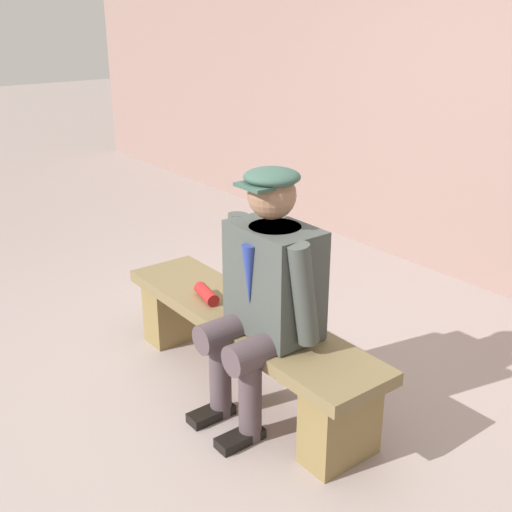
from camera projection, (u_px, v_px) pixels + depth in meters
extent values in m
plane|color=gray|center=(245.00, 388.00, 3.46)|extent=(30.00, 30.00, 0.00)
cube|color=brown|center=(245.00, 319.00, 3.31)|extent=(1.76, 0.41, 0.07)
cube|color=olive|center=(340.00, 422.00, 2.86)|extent=(0.19, 0.35, 0.38)
cube|color=olive|center=(176.00, 309.00, 3.92)|extent=(0.19, 0.35, 0.38)
cube|color=#414642|center=(274.00, 279.00, 3.02)|extent=(0.45, 0.29, 0.53)
cylinder|color=#1E2338|center=(275.00, 232.00, 2.93)|extent=(0.25, 0.25, 0.06)
cone|color=navy|center=(249.00, 275.00, 2.91)|extent=(0.07, 0.07, 0.29)
sphere|color=#8C664C|center=(272.00, 195.00, 2.85)|extent=(0.22, 0.22, 0.22)
ellipsoid|color=#324E42|center=(272.00, 177.00, 2.82)|extent=(0.26, 0.26, 0.08)
cube|color=#324E42|center=(254.00, 186.00, 2.78)|extent=(0.18, 0.10, 0.02)
cylinder|color=#4B3D42|center=(270.00, 347.00, 2.96)|extent=(0.15, 0.46, 0.15)
cylinder|color=#4B3D42|center=(250.00, 397.00, 2.97)|extent=(0.11, 0.11, 0.46)
cube|color=black|center=(240.00, 438.00, 3.01)|extent=(0.10, 0.24, 0.05)
cylinder|color=#414642|center=(304.00, 295.00, 2.80)|extent=(0.12, 0.18, 0.50)
cylinder|color=#4B3D42|center=(239.00, 327.00, 3.14)|extent=(0.15, 0.46, 0.15)
cylinder|color=#4B3D42|center=(220.00, 375.00, 3.15)|extent=(0.11, 0.11, 0.46)
cube|color=black|center=(211.00, 414.00, 3.19)|extent=(0.10, 0.24, 0.05)
cylinder|color=#414642|center=(236.00, 261.00, 3.17)|extent=(0.10, 0.14, 0.49)
cylinder|color=#B21E1E|center=(207.00, 294.00, 3.44)|extent=(0.21, 0.11, 0.07)
cube|color=gray|center=(512.00, 130.00, 4.33)|extent=(12.00, 0.24, 2.29)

